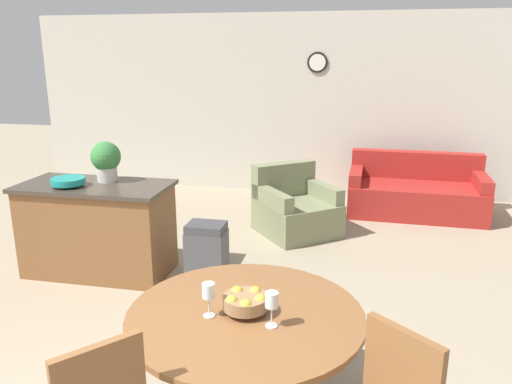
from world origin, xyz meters
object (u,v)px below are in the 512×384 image
object	(u,v)px
fruit_bowl	(246,301)
teal_bowl	(68,181)
dining_table	(246,339)
trash_bin	(207,256)
wine_glass_left	(209,292)
kitchen_island	(98,229)
armchair	(295,210)
couch	(415,193)
potted_plant	(106,160)
wine_glass_right	(272,301)

from	to	relation	value
fruit_bowl	teal_bowl	xyz separation A→B (m)	(-2.10, 1.69, 0.15)
dining_table	trash_bin	size ratio (longest dim) A/B	2.08
trash_bin	wine_glass_left	bearing A→B (deg)	-72.08
kitchen_island	armchair	size ratio (longest dim) A/B	1.23
kitchen_island	trash_bin	world-z (taller)	kitchen_island
dining_table	wine_glass_left	distance (m)	0.37
couch	potted_plant	bearing A→B (deg)	-140.19
wine_glass_right	potted_plant	world-z (taller)	potted_plant
dining_table	couch	xyz separation A→B (m)	(1.36, 4.44, -0.30)
kitchen_island	armchair	xyz separation A→B (m)	(1.75, 1.54, -0.18)
potted_plant	wine_glass_left	bearing A→B (deg)	-50.82
fruit_bowl	couch	world-z (taller)	fruit_bowl
couch	dining_table	bearing A→B (deg)	-105.18
wine_glass_left	wine_glass_right	distance (m)	0.35
trash_bin	dining_table	bearing A→B (deg)	-65.87
fruit_bowl	potted_plant	world-z (taller)	potted_plant
wine_glass_left	teal_bowl	bearing A→B (deg)	137.31
wine_glass_left	dining_table	bearing A→B (deg)	23.18
dining_table	couch	distance (m)	4.65
wine_glass_right	trash_bin	xyz separation A→B (m)	(-0.92, 1.79, -0.57)
dining_table	fruit_bowl	world-z (taller)	fruit_bowl
wine_glass_right	fruit_bowl	bearing A→B (deg)	145.77
kitchen_island	potted_plant	size ratio (longest dim) A/B	3.71
teal_bowl	fruit_bowl	bearing A→B (deg)	-38.80
armchair	couch	bearing A→B (deg)	-3.05
potted_plant	wine_glass_right	bearing A→B (deg)	-45.84
wine_glass_left	couch	size ratio (longest dim) A/B	0.11
trash_bin	fruit_bowl	bearing A→B (deg)	-65.86
couch	fruit_bowl	bearing A→B (deg)	-105.17
dining_table	potted_plant	distance (m)	2.73
dining_table	wine_glass_right	distance (m)	0.37
fruit_bowl	couch	size ratio (longest dim) A/B	0.14
dining_table	teal_bowl	world-z (taller)	teal_bowl
fruit_bowl	wine_glass_right	xyz separation A→B (m)	(0.16, -0.11, 0.07)
potted_plant	trash_bin	bearing A→B (deg)	-13.78
wine_glass_left	fruit_bowl	bearing A→B (deg)	22.83
dining_table	trash_bin	world-z (taller)	dining_table
wine_glass_left	trash_bin	xyz separation A→B (m)	(-0.57, 1.76, -0.57)
dining_table	armchair	distance (m)	3.36
teal_bowl	armchair	distance (m)	2.64
dining_table	potted_plant	bearing A→B (deg)	133.31
fruit_bowl	wine_glass_left	bearing A→B (deg)	-157.17
couch	kitchen_island	bearing A→B (deg)	-139.27
fruit_bowl	armchair	world-z (taller)	fruit_bowl
armchair	kitchen_island	bearing A→B (deg)	-177.79
teal_bowl	dining_table	bearing A→B (deg)	-38.80
trash_bin	couch	size ratio (longest dim) A/B	0.35
kitchen_island	armchair	world-z (taller)	kitchen_island
kitchen_island	potted_plant	xyz separation A→B (m)	(0.07, 0.14, 0.67)
trash_bin	teal_bowl	bearing A→B (deg)	179.79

